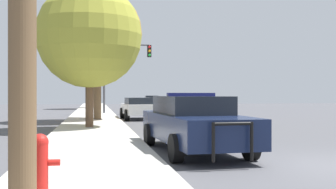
{
  "coord_description": "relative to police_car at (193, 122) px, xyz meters",
  "views": [
    {
      "loc": [
        -5.05,
        -8.17,
        1.53
      ],
      "look_at": [
        -0.26,
        19.08,
        1.49
      ],
      "focal_mm": 45.0,
      "sensor_mm": 36.0,
      "label": 1
    }
  ],
  "objects": [
    {
      "name": "police_car",
      "position": [
        0.0,
        0.0,
        0.0
      ],
      "size": [
        2.23,
        5.42,
        1.56
      ],
      "rotation": [
        0.0,
        0.0,
        3.2
      ],
      "color": "#141E3D",
      "rests_on": "ground_plane"
    },
    {
      "name": "car_background_distant",
      "position": [
        4.57,
        42.19,
        -0.07
      ],
      "size": [
        2.15,
        4.63,
        1.31
      ],
      "rotation": [
        0.0,
        0.0,
        -0.05
      ],
      "color": "slate",
      "rests_on": "ground_plane"
    },
    {
      "name": "tree_sidewalk_mid",
      "position": [
        -2.41,
        12.6,
        4.06
      ],
      "size": [
        4.93,
        4.93,
        7.19
      ],
      "color": "brown",
      "rests_on": "sidewalk_left"
    },
    {
      "name": "tree_sidewalk_far",
      "position": [
        -2.8,
        32.28,
        4.16
      ],
      "size": [
        3.95,
        3.95,
        6.81
      ],
      "color": "brown",
      "rests_on": "sidewalk_left"
    },
    {
      "name": "sidewalk_left",
      "position": [
        -2.63,
        -2.66,
        -0.71
      ],
      "size": [
        3.0,
        110.0,
        0.13
      ],
      "color": "#BCB7AD",
      "rests_on": "ground_plane"
    },
    {
      "name": "fire_hydrant",
      "position": [
        -3.35,
        -4.52,
        -0.21
      ],
      "size": [
        0.57,
        0.25,
        0.83
      ],
      "color": "red",
      "rests_on": "sidewalk_left"
    },
    {
      "name": "traffic_light",
      "position": [
        -0.47,
        20.46,
        3.02
      ],
      "size": [
        3.58,
        0.35,
        5.21
      ],
      "color": "#424247",
      "rests_on": "sidewalk_left"
    },
    {
      "name": "ground_plane",
      "position": [
        2.47,
        -2.66,
        -0.78
      ],
      "size": [
        110.0,
        110.0,
        0.0
      ],
      "primitive_type": "plane",
      "color": "#4F4F54"
    },
    {
      "name": "tree_sidewalk_near",
      "position": [
        -2.78,
        7.23,
        3.22
      ],
      "size": [
        4.44,
        4.44,
        6.09
      ],
      "color": "brown",
      "rests_on": "sidewalk_left"
    },
    {
      "name": "car_background_midblock",
      "position": [
        0.0,
        14.22,
        -0.07
      ],
      "size": [
        2.0,
        4.12,
        1.31
      ],
      "rotation": [
        0.0,
        0.0,
        0.04
      ],
      "color": "silver",
      "rests_on": "ground_plane"
    }
  ]
}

